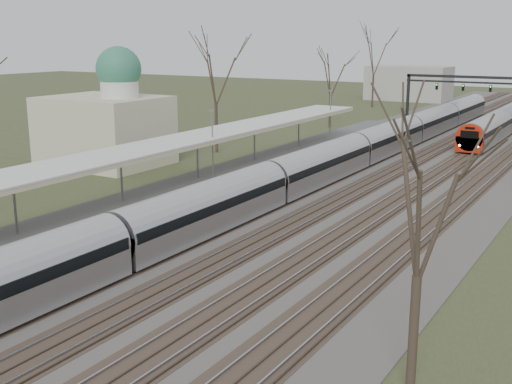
% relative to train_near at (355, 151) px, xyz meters
% --- Properties ---
extents(track_bed, '(24.00, 160.00, 0.22)m').
position_rel_train_near_xyz_m(track_bed, '(2.76, 7.05, -1.42)').
color(track_bed, '#474442').
rests_on(track_bed, ground).
extents(platform, '(3.50, 69.00, 1.00)m').
position_rel_train_near_xyz_m(platform, '(-6.55, -10.45, -0.98)').
color(platform, '#9E9B93').
rests_on(platform, ground).
extents(canopy, '(4.10, 50.00, 3.11)m').
position_rel_train_near_xyz_m(canopy, '(-6.55, -14.96, 2.45)').
color(canopy, slate).
rests_on(canopy, platform).
extents(dome_building, '(10.00, 8.00, 10.30)m').
position_rel_train_near_xyz_m(dome_building, '(-19.21, -9.95, 2.24)').
color(dome_building, beige).
rests_on(dome_building, ground).
extents(signal_gantry, '(21.00, 0.59, 6.08)m').
position_rel_train_near_xyz_m(signal_gantry, '(2.79, 37.04, 3.43)').
color(signal_gantry, black).
rests_on(signal_gantry, ground).
extents(tree_west_far, '(5.50, 5.50, 11.33)m').
position_rel_train_near_xyz_m(tree_west_far, '(-14.50, 0.05, 6.54)').
color(tree_west_far, '#2D231C').
rests_on(tree_west_far, ground).
extents(tree_east_near, '(4.50, 4.50, 9.27)m').
position_rel_train_near_xyz_m(tree_east_near, '(15.50, -32.95, 5.08)').
color(tree_east_near, '#2D231C').
rests_on(tree_east_near, ground).
extents(train_near, '(2.62, 90.21, 3.05)m').
position_rel_train_near_xyz_m(train_near, '(0.00, 0.00, 0.00)').
color(train_near, '#AFB2BA').
rests_on(train_near, ground).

